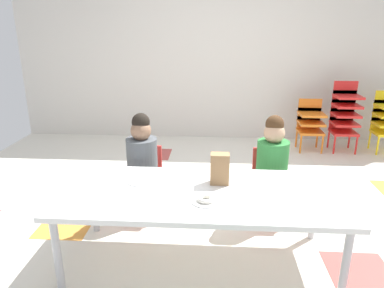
{
  "coord_description": "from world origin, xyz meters",
  "views": [
    {
      "loc": [
        -0.11,
        -3.01,
        1.6
      ],
      "look_at": [
        -0.27,
        -0.6,
        0.8
      ],
      "focal_mm": 33.27,
      "sensor_mm": 36.0,
      "label": 1
    }
  ],
  "objects_px": {
    "donut_powdered_on_plate": "(206,199)",
    "kid_chair_orange_stack": "(310,121)",
    "seated_child_middle_seat": "(272,159)",
    "kid_chair_red_stack": "(345,113)",
    "paper_plate_near_edge": "(206,201)",
    "paper_plate_center_table": "(140,181)",
    "paper_bag_brown": "(220,169)",
    "craft_table": "(200,197)",
    "seated_child_near_camera": "(142,156)"
  },
  "relations": [
    {
      "from": "paper_plate_near_edge",
      "to": "donut_powdered_on_plate",
      "type": "height_order",
      "value": "donut_powdered_on_plate"
    },
    {
      "from": "seated_child_near_camera",
      "to": "paper_bag_brown",
      "type": "xyz_separation_m",
      "value": [
        0.65,
        -0.5,
        0.1
      ]
    },
    {
      "from": "seated_child_middle_seat",
      "to": "paper_plate_near_edge",
      "type": "distance_m",
      "value": 0.95
    },
    {
      "from": "seated_child_middle_seat",
      "to": "kid_chair_red_stack",
      "type": "relative_size",
      "value": 1.0
    },
    {
      "from": "seated_child_near_camera",
      "to": "kid_chair_orange_stack",
      "type": "height_order",
      "value": "seated_child_near_camera"
    },
    {
      "from": "kid_chair_orange_stack",
      "to": "kid_chair_red_stack",
      "type": "height_order",
      "value": "kid_chair_red_stack"
    },
    {
      "from": "seated_child_middle_seat",
      "to": "donut_powdered_on_plate",
      "type": "xyz_separation_m",
      "value": [
        -0.53,
        -0.79,
        0.02
      ]
    },
    {
      "from": "seated_child_near_camera",
      "to": "paper_plate_near_edge",
      "type": "xyz_separation_m",
      "value": [
        0.56,
        -0.79,
        -0.0
      ]
    },
    {
      "from": "craft_table",
      "to": "kid_chair_red_stack",
      "type": "xyz_separation_m",
      "value": [
        1.8,
        2.54,
        0.01
      ]
    },
    {
      "from": "paper_plate_near_edge",
      "to": "kid_chair_red_stack",
      "type": "bearing_deg",
      "value": 56.76
    },
    {
      "from": "kid_chair_orange_stack",
      "to": "paper_bag_brown",
      "type": "xyz_separation_m",
      "value": [
        -1.24,
        -2.4,
        0.26
      ]
    },
    {
      "from": "paper_bag_brown",
      "to": "paper_plate_near_edge",
      "type": "bearing_deg",
      "value": -106.94
    },
    {
      "from": "seated_child_near_camera",
      "to": "kid_chair_red_stack",
      "type": "relative_size",
      "value": 1.0
    },
    {
      "from": "paper_bag_brown",
      "to": "paper_plate_center_table",
      "type": "bearing_deg",
      "value": -179.12
    },
    {
      "from": "kid_chair_red_stack",
      "to": "donut_powdered_on_plate",
      "type": "distance_m",
      "value": 3.21
    },
    {
      "from": "craft_table",
      "to": "seated_child_near_camera",
      "type": "xyz_separation_m",
      "value": [
        -0.52,
        0.64,
        0.05
      ]
    },
    {
      "from": "kid_chair_red_stack",
      "to": "seated_child_near_camera",
      "type": "bearing_deg",
      "value": -140.72
    },
    {
      "from": "donut_powdered_on_plate",
      "to": "paper_bag_brown",
      "type": "bearing_deg",
      "value": 73.06
    },
    {
      "from": "kid_chair_orange_stack",
      "to": "donut_powdered_on_plate",
      "type": "relative_size",
      "value": 6.14
    },
    {
      "from": "kid_chair_orange_stack",
      "to": "paper_plate_center_table",
      "type": "bearing_deg",
      "value": -126.87
    },
    {
      "from": "paper_bag_brown",
      "to": "paper_plate_center_table",
      "type": "height_order",
      "value": "paper_bag_brown"
    },
    {
      "from": "craft_table",
      "to": "paper_bag_brown",
      "type": "height_order",
      "value": "paper_bag_brown"
    },
    {
      "from": "seated_child_middle_seat",
      "to": "donut_powdered_on_plate",
      "type": "relative_size",
      "value": 8.28
    },
    {
      "from": "craft_table",
      "to": "kid_chair_red_stack",
      "type": "distance_m",
      "value": 3.11
    },
    {
      "from": "seated_child_near_camera",
      "to": "paper_bag_brown",
      "type": "bearing_deg",
      "value": -37.62
    },
    {
      "from": "seated_child_middle_seat",
      "to": "paper_plate_near_edge",
      "type": "xyz_separation_m",
      "value": [
        -0.53,
        -0.79,
        -0.0
      ]
    },
    {
      "from": "craft_table",
      "to": "paper_plate_near_edge",
      "type": "bearing_deg",
      "value": -75.05
    },
    {
      "from": "seated_child_middle_seat",
      "to": "donut_powdered_on_plate",
      "type": "bearing_deg",
      "value": -123.9
    },
    {
      "from": "kid_chair_orange_stack",
      "to": "donut_powdered_on_plate",
      "type": "xyz_separation_m",
      "value": [
        -1.32,
        -2.68,
        0.18
      ]
    },
    {
      "from": "paper_bag_brown",
      "to": "seated_child_near_camera",
      "type": "bearing_deg",
      "value": 142.38
    },
    {
      "from": "seated_child_near_camera",
      "to": "kid_chair_orange_stack",
      "type": "bearing_deg",
      "value": 45.17
    },
    {
      "from": "craft_table",
      "to": "kid_chair_red_stack",
      "type": "height_order",
      "value": "kid_chair_red_stack"
    },
    {
      "from": "seated_child_near_camera",
      "to": "donut_powdered_on_plate",
      "type": "xyz_separation_m",
      "value": [
        0.56,
        -0.79,
        0.02
      ]
    },
    {
      "from": "paper_bag_brown",
      "to": "kid_chair_red_stack",
      "type": "bearing_deg",
      "value": 55.11
    },
    {
      "from": "paper_bag_brown",
      "to": "donut_powdered_on_plate",
      "type": "bearing_deg",
      "value": -106.94
    },
    {
      "from": "kid_chair_red_stack",
      "to": "paper_plate_near_edge",
      "type": "xyz_separation_m",
      "value": [
        -1.76,
        -2.68,
        0.04
      ]
    },
    {
      "from": "craft_table",
      "to": "paper_bag_brown",
      "type": "xyz_separation_m",
      "value": [
        0.13,
        0.14,
        0.15
      ]
    },
    {
      "from": "craft_table",
      "to": "paper_plate_near_edge",
      "type": "xyz_separation_m",
      "value": [
        0.04,
        -0.15,
        0.05
      ]
    },
    {
      "from": "craft_table",
      "to": "paper_plate_near_edge",
      "type": "height_order",
      "value": "paper_plate_near_edge"
    },
    {
      "from": "donut_powdered_on_plate",
      "to": "paper_plate_near_edge",
      "type": "bearing_deg",
      "value": 0.0
    },
    {
      "from": "kid_chair_red_stack",
      "to": "donut_powdered_on_plate",
      "type": "xyz_separation_m",
      "value": [
        -1.76,
        -2.68,
        0.05
      ]
    },
    {
      "from": "paper_plate_near_edge",
      "to": "donut_powdered_on_plate",
      "type": "relative_size",
      "value": 1.62
    },
    {
      "from": "craft_table",
      "to": "paper_plate_center_table",
      "type": "bearing_deg",
      "value": 163.5
    },
    {
      "from": "kid_chair_orange_stack",
      "to": "paper_plate_near_edge",
      "type": "bearing_deg",
      "value": -116.27
    },
    {
      "from": "donut_powdered_on_plate",
      "to": "kid_chair_orange_stack",
      "type": "bearing_deg",
      "value": 63.73
    },
    {
      "from": "craft_table",
      "to": "paper_plate_center_table",
      "type": "xyz_separation_m",
      "value": [
        -0.44,
        0.13,
        0.05
      ]
    },
    {
      "from": "paper_plate_near_edge",
      "to": "seated_child_near_camera",
      "type": "bearing_deg",
      "value": 125.47
    },
    {
      "from": "paper_bag_brown",
      "to": "kid_chair_orange_stack",
      "type": "bearing_deg",
      "value": 62.69
    },
    {
      "from": "seated_child_middle_seat",
      "to": "donut_powdered_on_plate",
      "type": "distance_m",
      "value": 0.95
    },
    {
      "from": "seated_child_middle_seat",
      "to": "paper_plate_near_edge",
      "type": "relative_size",
      "value": 5.1
    }
  ]
}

